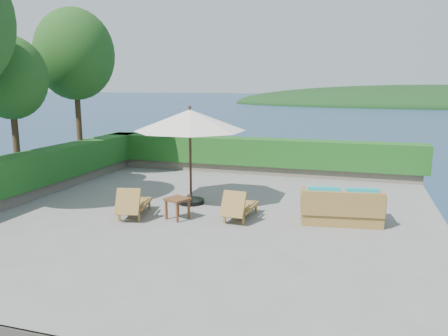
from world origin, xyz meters
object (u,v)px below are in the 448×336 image
(side_table, at_px, (177,202))
(wicker_loveseat, at_px, (341,208))
(patio_umbrella, at_px, (190,121))
(lounge_right, at_px, (239,206))
(lounge_left, at_px, (133,203))

(side_table, distance_m, wicker_loveseat, 4.07)
(patio_umbrella, bearing_deg, lounge_right, -31.47)
(lounge_right, distance_m, wicker_loveseat, 2.51)
(lounge_left, height_order, side_table, lounge_left)
(lounge_left, xyz_separation_m, side_table, (1.17, 0.15, 0.10))
(patio_umbrella, bearing_deg, lounge_left, -120.39)
(patio_umbrella, xyz_separation_m, lounge_left, (-0.96, -1.63, -2.01))
(lounge_left, bearing_deg, patio_umbrella, 46.61)
(lounge_right, bearing_deg, side_table, -160.16)
(patio_umbrella, relative_size, wicker_loveseat, 1.97)
(patio_umbrella, bearing_deg, wicker_loveseat, -8.07)
(wicker_loveseat, bearing_deg, patio_umbrella, 163.75)
(side_table, bearing_deg, lounge_right, 16.11)
(lounge_right, height_order, side_table, lounge_right)
(lounge_left, relative_size, side_table, 2.29)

